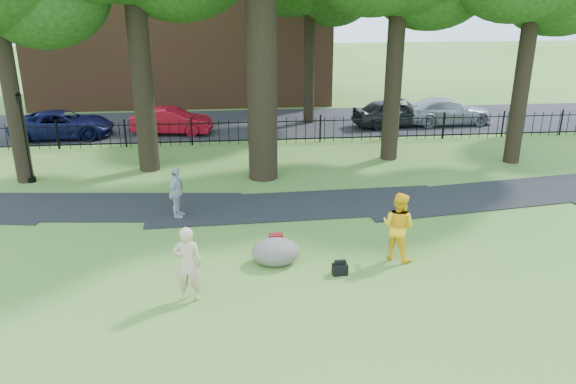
{
  "coord_description": "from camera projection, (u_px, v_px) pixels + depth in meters",
  "views": [
    {
      "loc": [
        -1.16,
        -13.54,
        6.99
      ],
      "look_at": [
        0.44,
        2.0,
        1.22
      ],
      "focal_mm": 35.0,
      "sensor_mm": 36.0,
      "label": 1
    }
  ],
  "objects": [
    {
      "name": "grey_car",
      "position": [
        394.0,
        113.0,
        29.3
      ],
      "size": [
        4.48,
        2.34,
        1.46
      ],
      "primitive_type": "imported",
      "rotation": [
        0.0,
        0.0,
        1.72
      ],
      "color": "black",
      "rests_on": "ground"
    },
    {
      "name": "man",
      "position": [
        398.0,
        226.0,
        14.96
      ],
      "size": [
        1.16,
        1.15,
        1.89
      ],
      "primitive_type": "imported",
      "rotation": [
        0.0,
        0.0,
        2.39
      ],
      "color": "yellow",
      "rests_on": "ground"
    },
    {
      "name": "red_bag",
      "position": [
        276.0,
        238.0,
        16.18
      ],
      "size": [
        0.4,
        0.27,
        0.26
      ],
      "primitive_type": "cube",
      "rotation": [
        0.0,
        0.0,
        0.11
      ],
      "color": "maroon",
      "rests_on": "ground"
    },
    {
      "name": "brick_building",
      "position": [
        182.0,
        2.0,
        35.1
      ],
      "size": [
        18.0,
        8.0,
        12.0
      ],
      "primitive_type": "cube",
      "color": "brown",
      "rests_on": "ground"
    },
    {
      "name": "footpath",
      "position": [
        299.0,
        206.0,
        18.9
      ],
      "size": [
        36.07,
        3.85,
        0.03
      ],
      "primitive_type": "cube",
      "rotation": [
        0.0,
        0.0,
        0.03
      ],
      "color": "black",
      "rests_on": "ground"
    },
    {
      "name": "iron_fence",
      "position": [
        257.0,
        131.0,
        26.15
      ],
      "size": [
        44.0,
        0.04,
        1.2
      ],
      "color": "black",
      "rests_on": "ground"
    },
    {
      "name": "boulder",
      "position": [
        276.0,
        250.0,
        14.91
      ],
      "size": [
        1.56,
        1.4,
        0.75
      ],
      "primitive_type": "ellipsoid",
      "rotation": [
        0.0,
        0.0,
        -0.42
      ],
      "color": "#656354",
      "rests_on": "ground"
    },
    {
      "name": "pedestrian",
      "position": [
        176.0,
        192.0,
        17.69
      ],
      "size": [
        0.69,
        1.07,
        1.69
      ],
      "primitive_type": "imported",
      "rotation": [
        0.0,
        0.0,
        1.27
      ],
      "color": "#A9A9AE",
      "rests_on": "ground"
    },
    {
      "name": "backpack",
      "position": [
        340.0,
        269.0,
        14.38
      ],
      "size": [
        0.4,
        0.27,
        0.29
      ],
      "primitive_type": "cube",
      "rotation": [
        0.0,
        0.0,
        0.08
      ],
      "color": "black",
      "rests_on": "ground"
    },
    {
      "name": "silver_car",
      "position": [
        447.0,
        111.0,
        29.83
      ],
      "size": [
        4.87,
        2.22,
        1.38
      ],
      "primitive_type": "imported",
      "rotation": [
        0.0,
        0.0,
        1.63
      ],
      "color": "#999DA2",
      "rests_on": "ground"
    },
    {
      "name": "ground",
      "position": [
        279.0,
        260.0,
        15.16
      ],
      "size": [
        120.0,
        120.0,
        0.0
      ],
      "primitive_type": "plane",
      "color": "#3E7027",
      "rests_on": "ground"
    },
    {
      "name": "red_sedan",
      "position": [
        172.0,
        121.0,
        27.87
      ],
      "size": [
        4.09,
        1.93,
        1.3
      ],
      "primitive_type": "imported",
      "rotation": [
        0.0,
        0.0,
        1.42
      ],
      "color": "#B10D1F",
      "rests_on": "ground"
    },
    {
      "name": "woman",
      "position": [
        188.0,
        264.0,
        12.97
      ],
      "size": [
        0.71,
        0.49,
        1.87
      ],
      "primitive_type": "imported",
      "rotation": [
        0.0,
        0.0,
        3.07
      ],
      "color": "tan",
      "rests_on": "ground"
    },
    {
      "name": "lamppost",
      "position": [
        25.0,
        139.0,
        20.64
      ],
      "size": [
        0.34,
        0.34,
        3.43
      ],
      "rotation": [
        0.0,
        0.0,
        0.14
      ],
      "color": "black",
      "rests_on": "ground"
    },
    {
      "name": "street",
      "position": [
        253.0,
        124.0,
        30.09
      ],
      "size": [
        80.0,
        7.0,
        0.02
      ],
      "primitive_type": "cube",
      "color": "black",
      "rests_on": "ground"
    },
    {
      "name": "navy_van",
      "position": [
        63.0,
        124.0,
        27.12
      ],
      "size": [
        4.85,
        2.41,
        1.32
      ],
      "primitive_type": "imported",
      "rotation": [
        0.0,
        0.0,
        1.62
      ],
      "color": "#0B0F38",
      "rests_on": "ground"
    }
  ]
}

